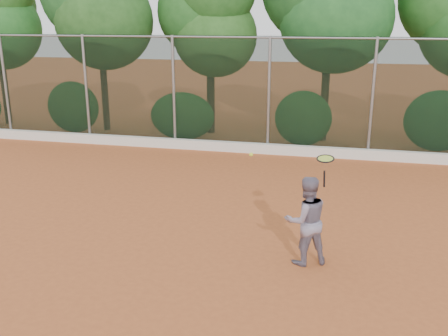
# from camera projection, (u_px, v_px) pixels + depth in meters

# --- Properties ---
(ground) EXTENTS (80.00, 80.00, 0.00)m
(ground) POSITION_uv_depth(u_px,v_px,m) (212.00, 250.00, 8.97)
(ground) COLOR #B1572A
(ground) RESTS_ON ground
(concrete_curb) EXTENTS (24.00, 0.20, 0.30)m
(concrete_curb) POSITION_uv_depth(u_px,v_px,m) (267.00, 149.00, 15.29)
(concrete_curb) COLOR silver
(concrete_curb) RESTS_ON ground
(tennis_player) EXTENTS (0.92, 0.84, 1.54)m
(tennis_player) POSITION_uv_depth(u_px,v_px,m) (306.00, 220.00, 8.30)
(tennis_player) COLOR slate
(tennis_player) RESTS_ON ground
(chainlink_fence) EXTENTS (24.09, 0.09, 3.50)m
(chainlink_fence) POSITION_uv_depth(u_px,v_px,m) (269.00, 92.00, 14.96)
(chainlink_fence) COLOR black
(chainlink_fence) RESTS_ON ground
(foliage_backdrop) EXTENTS (23.70, 3.63, 7.55)m
(foliage_backdrop) POSITION_uv_depth(u_px,v_px,m) (263.00, 5.00, 16.18)
(foliage_backdrop) COLOR #472A1B
(foliage_backdrop) RESTS_ON ground
(tennis_racket) EXTENTS (0.32, 0.32, 0.53)m
(tennis_racket) POSITION_uv_depth(u_px,v_px,m) (325.00, 161.00, 7.78)
(tennis_racket) COLOR black
(tennis_racket) RESTS_ON ground
(tennis_ball_in_flight) EXTENTS (0.07, 0.07, 0.07)m
(tennis_ball_in_flight) POSITION_uv_depth(u_px,v_px,m) (251.00, 154.00, 8.59)
(tennis_ball_in_flight) COLOR #D6E834
(tennis_ball_in_flight) RESTS_ON ground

